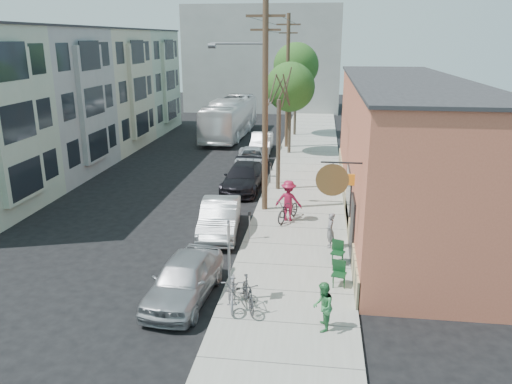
# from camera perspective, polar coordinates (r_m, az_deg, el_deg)

# --- Properties ---
(ground) EXTENTS (120.00, 120.00, 0.00)m
(ground) POSITION_cam_1_polar(r_m,az_deg,el_deg) (21.62, -6.84, -5.78)
(ground) COLOR black
(sidewalk) EXTENTS (4.50, 58.00, 0.15)m
(sidewalk) POSITION_cam_1_polar(r_m,az_deg,el_deg) (31.40, 5.63, 1.75)
(sidewalk) COLOR #9C9C91
(sidewalk) RESTS_ON ground
(cafe_building) EXTENTS (6.60, 20.20, 6.61)m
(cafe_building) POSITION_cam_1_polar(r_m,az_deg,el_deg) (25.09, 16.25, 4.79)
(cafe_building) COLOR #B95F44
(cafe_building) RESTS_ON ground
(apartment_row) EXTENTS (6.30, 32.00, 9.00)m
(apartment_row) POSITION_cam_1_polar(r_m,az_deg,el_deg) (37.54, -19.78, 10.25)
(apartment_row) COLOR #A7B499
(apartment_row) RESTS_ON ground
(end_cap_building) EXTENTS (18.00, 8.00, 12.00)m
(end_cap_building) POSITION_cam_1_polar(r_m,az_deg,el_deg) (61.72, 0.87, 14.97)
(end_cap_building) COLOR #989995
(end_cap_building) RESTS_ON ground
(sign_post) EXTENTS (0.07, 0.45, 2.80)m
(sign_post) POSITION_cam_1_polar(r_m,az_deg,el_deg) (16.04, -3.12, -6.99)
(sign_post) COLOR slate
(sign_post) RESTS_ON sidewalk
(parking_meter_near) EXTENTS (0.14, 0.14, 1.24)m
(parking_meter_near) POSITION_cam_1_polar(r_m,az_deg,el_deg) (21.21, -0.75, -3.26)
(parking_meter_near) COLOR slate
(parking_meter_near) RESTS_ON sidewalk
(parking_meter_far) EXTENTS (0.14, 0.14, 1.24)m
(parking_meter_far) POSITION_cam_1_polar(r_m,az_deg,el_deg) (29.40, 1.64, 2.59)
(parking_meter_far) COLOR slate
(parking_meter_far) RESTS_ON sidewalk
(utility_pole_near) EXTENTS (3.57, 0.28, 10.00)m
(utility_pole_near) POSITION_cam_1_polar(r_m,az_deg,el_deg) (23.98, 0.91, 10.04)
(utility_pole_near) COLOR #503A28
(utility_pole_near) RESTS_ON sidewalk
(utility_pole_far) EXTENTS (1.80, 0.28, 10.00)m
(utility_pole_far) POSITION_cam_1_polar(r_m,az_deg,el_deg) (39.06, 3.62, 12.69)
(utility_pole_far) COLOR #503A28
(utility_pole_far) RESTS_ON sidewalk
(tree_bare) EXTENTS (0.24, 0.24, 5.04)m
(tree_bare) POSITION_cam_1_polar(r_m,az_deg,el_deg) (27.94, 2.58, 5.35)
(tree_bare) COLOR #44392C
(tree_bare) RESTS_ON sidewalk
(tree_leafy_mid) EXTENTS (3.57, 3.57, 6.64)m
(tree_leafy_mid) POSITION_cam_1_polar(r_m,az_deg,el_deg) (36.94, 3.93, 11.87)
(tree_leafy_mid) COLOR #44392C
(tree_leafy_mid) RESTS_ON sidewalk
(tree_leafy_far) EXTENTS (3.89, 3.89, 7.93)m
(tree_leafy_far) POSITION_cam_1_polar(r_m,az_deg,el_deg) (44.25, 4.60, 14.20)
(tree_leafy_far) COLOR #44392C
(tree_leafy_far) RESTS_ON sidewalk
(patio_chair_a) EXTENTS (0.63, 0.63, 0.88)m
(patio_chair_a) POSITION_cam_1_polar(r_m,az_deg,el_deg) (19.35, 9.32, -6.84)
(patio_chair_a) COLOR #0F381A
(patio_chair_a) RESTS_ON sidewalk
(patio_chair_b) EXTENTS (0.61, 0.61, 0.88)m
(patio_chair_b) POSITION_cam_1_polar(r_m,az_deg,el_deg) (17.69, 9.47, -9.25)
(patio_chair_b) COLOR #0F381A
(patio_chair_b) RESTS_ON sidewalk
(patron_grey) EXTENTS (0.36, 0.54, 1.47)m
(patron_grey) POSITION_cam_1_polar(r_m,az_deg,el_deg) (20.63, 8.47, -4.35)
(patron_grey) COLOR slate
(patron_grey) RESTS_ON sidewalk
(patron_green) EXTENTS (0.59, 0.75, 1.50)m
(patron_green) POSITION_cam_1_polar(r_m,az_deg,el_deg) (15.04, 7.65, -12.86)
(patron_green) COLOR #337F44
(patron_green) RESTS_ON sidewalk
(cyclist) EXTENTS (1.36, 0.91, 1.95)m
(cyclist) POSITION_cam_1_polar(r_m,az_deg,el_deg) (23.35, 3.73, -0.98)
(cyclist) COLOR maroon
(cyclist) RESTS_ON sidewalk
(cyclist_bike) EXTENTS (1.40, 2.10, 1.04)m
(cyclist_bike) POSITION_cam_1_polar(r_m,az_deg,el_deg) (23.50, 3.71, -2.03)
(cyclist_bike) COLOR black
(cyclist_bike) RESTS_ON sidewalk
(parked_bike_a) EXTENTS (1.02, 1.77, 1.03)m
(parked_bike_a) POSITION_cam_1_polar(r_m,az_deg,el_deg) (16.09, -0.92, -11.53)
(parked_bike_a) COLOR black
(parked_bike_a) RESTS_ON sidewalk
(parked_bike_b) EXTENTS (0.99, 2.09, 1.06)m
(parked_bike_b) POSITION_cam_1_polar(r_m,az_deg,el_deg) (16.34, -2.63, -11.00)
(parked_bike_b) COLOR slate
(parked_bike_b) RESTS_ON sidewalk
(car_0) EXTENTS (2.13, 4.56, 1.51)m
(car_0) POSITION_cam_1_polar(r_m,az_deg,el_deg) (16.96, -8.20, -9.77)
(car_0) COLOR #989AA0
(car_0) RESTS_ON ground
(car_1) EXTENTS (2.06, 4.74, 1.51)m
(car_1) POSITION_cam_1_polar(r_m,az_deg,el_deg) (22.25, -4.17, -2.93)
(car_1) COLOR #9FA3A6
(car_1) RESTS_ON ground
(car_2) EXTENTS (2.15, 5.10, 1.47)m
(car_2) POSITION_cam_1_polar(r_m,az_deg,el_deg) (28.66, -1.46, 1.69)
(car_2) COLOR black
(car_2) RESTS_ON ground
(car_3) EXTENTS (2.43, 4.74, 1.28)m
(car_3) POSITION_cam_1_polar(r_m,az_deg,el_deg) (33.83, -0.44, 3.95)
(car_3) COLOR silver
(car_3) RESTS_ON ground
(car_4) EXTENTS (1.63, 4.34, 1.42)m
(car_4) POSITION_cam_1_polar(r_m,az_deg,el_deg) (38.61, 0.66, 5.71)
(car_4) COLOR #B0B1B8
(car_4) RESTS_ON ground
(bus) EXTENTS (3.19, 11.99, 3.31)m
(bus) POSITION_cam_1_polar(r_m,az_deg,el_deg) (44.51, -2.98, 8.47)
(bus) COLOR white
(bus) RESTS_ON ground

